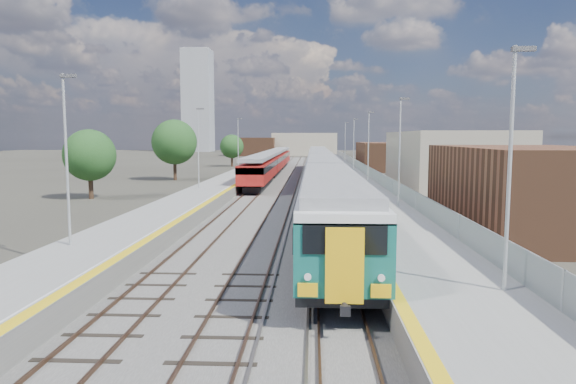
{
  "coord_description": "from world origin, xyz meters",
  "views": [
    {
      "loc": [
        0.57,
        -13.97,
        5.8
      ],
      "look_at": [
        -1.03,
        19.49,
        2.2
      ],
      "focal_mm": 32.0,
      "sensor_mm": 36.0,
      "label": 1
    }
  ],
  "objects": [
    {
      "name": "platform_right",
      "position": [
        5.28,
        52.49,
        0.54
      ],
      "size": [
        4.7,
        155.0,
        8.52
      ],
      "color": "slate",
      "rests_on": "ground"
    },
    {
      "name": "green_train",
      "position": [
        1.5,
        42.47,
        2.34
      ],
      "size": [
        3.02,
        84.06,
        3.33
      ],
      "color": "black",
      "rests_on": "ground"
    },
    {
      "name": "buildings",
      "position": [
        -18.12,
        138.6,
        10.7
      ],
      "size": [
        72.0,
        185.5,
        40.0
      ],
      "color": "brown",
      "rests_on": "ground"
    },
    {
      "name": "tracks",
      "position": [
        -1.65,
        54.18,
        0.11
      ],
      "size": [
        8.96,
        160.0,
        0.17
      ],
      "color": "#4C3323",
      "rests_on": "ground"
    },
    {
      "name": "tree_d",
      "position": [
        24.82,
        59.98,
        4.24
      ],
      "size": [
        4.97,
        4.97,
        6.74
      ],
      "color": "#382619",
      "rests_on": "ground"
    },
    {
      "name": "tree_c",
      "position": [
        -15.24,
        86.08,
        3.94
      ],
      "size": [
        4.62,
        4.62,
        6.27
      ],
      "color": "#382619",
      "rests_on": "ground"
    },
    {
      "name": "ground",
      "position": [
        0.0,
        50.0,
        0.0
      ],
      "size": [
        320.0,
        320.0,
        0.0
      ],
      "primitive_type": "plane",
      "color": "#47443A",
      "rests_on": "ground"
    },
    {
      "name": "red_train",
      "position": [
        -5.5,
        63.62,
        2.1
      ],
      "size": [
        2.81,
        56.97,
        3.55
      ],
      "color": "black",
      "rests_on": "ground"
    },
    {
      "name": "tree_b",
      "position": [
        -17.88,
        53.95,
        5.11
      ],
      "size": [
        5.99,
        5.99,
        8.11
      ],
      "color": "#382619",
      "rests_on": "ground"
    },
    {
      "name": "tree_a",
      "position": [
        -20.21,
        32.96,
        4.1
      ],
      "size": [
        4.81,
        4.81,
        6.51
      ],
      "color": "#382619",
      "rests_on": "ground"
    },
    {
      "name": "platform_left",
      "position": [
        -9.05,
        52.49,
        0.52
      ],
      "size": [
        4.3,
        155.0,
        8.52
      ],
      "color": "slate",
      "rests_on": "ground"
    },
    {
      "name": "ballast_bed",
      "position": [
        -2.25,
        52.5,
        0.03
      ],
      "size": [
        10.5,
        155.0,
        0.06
      ],
      "primitive_type": "cube",
      "color": "#565451",
      "rests_on": "ground"
    }
  ]
}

